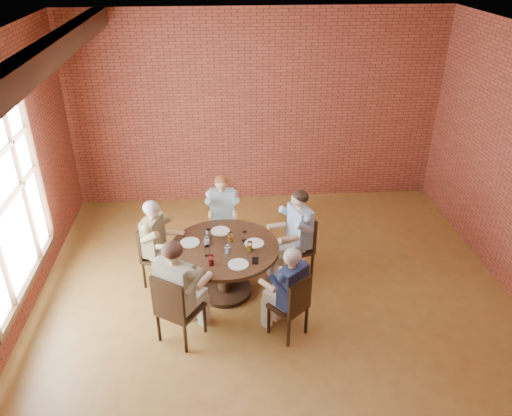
{
  "coord_description": "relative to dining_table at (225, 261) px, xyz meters",
  "views": [
    {
      "loc": [
        -0.69,
        -4.91,
        4.38
      ],
      "look_at": [
        -0.21,
        1.0,
        1.12
      ],
      "focal_mm": 35.0,
      "sensor_mm": 36.0,
      "label": 1
    }
  ],
  "objects": [
    {
      "name": "diner_a",
      "position": [
        1.01,
        0.35,
        0.15
      ],
      "size": [
        0.8,
        0.73,
        1.35
      ],
      "primitive_type": null,
      "rotation": [
        0.0,
        0.0,
        -1.24
      ],
      "color": "#4577B4",
      "rests_on": "floor"
    },
    {
      "name": "glass_h",
      "position": [
        0.33,
        -0.13,
        0.29
      ],
      "size": [
        0.07,
        0.07,
        0.14
      ],
      "primitive_type": "cylinder",
      "color": "white",
      "rests_on": "dining_table"
    },
    {
      "name": "diner_e",
      "position": [
        0.75,
        -0.87,
        0.1
      ],
      "size": [
        0.75,
        0.76,
        1.25
      ],
      "primitive_type": null,
      "rotation": [
        0.0,
        0.0,
        3.85
      ],
      "color": "#182143",
      "rests_on": "floor"
    },
    {
      "name": "window",
      "position": [
        -2.51,
        -0.24,
        1.12
      ],
      "size": [
        0.1,
        2.16,
        2.36
      ],
      "color": "white",
      "rests_on": "wall_left"
    },
    {
      "name": "chair_d",
      "position": [
        -0.61,
        -0.91,
        -0.0
      ],
      "size": [
        0.64,
        0.64,
        0.97
      ],
      "rotation": [
        0.0,
        0.0,
        2.55
      ],
      "color": "black",
      "rests_on": "floor"
    },
    {
      "name": "plate_a",
      "position": [
        0.4,
        0.04,
        0.23
      ],
      "size": [
        0.26,
        0.26,
        0.01
      ],
      "primitive_type": "cylinder",
      "color": "white",
      "rests_on": "dining_table"
    },
    {
      "name": "plate_d",
      "position": [
        0.17,
        -0.43,
        0.23
      ],
      "size": [
        0.26,
        0.26,
        0.01
      ],
      "primitive_type": "cylinder",
      "color": "white",
      "rests_on": "dining_table"
    },
    {
      "name": "chair_c",
      "position": [
        -0.98,
        0.33,
        -0.03
      ],
      "size": [
        0.52,
        0.52,
        0.92
      ],
      "rotation": [
        0.0,
        0.0,
        1.25
      ],
      "color": "black",
      "rests_on": "floor"
    },
    {
      "name": "plate_c",
      "position": [
        -0.45,
        0.13,
        0.23
      ],
      "size": [
        0.26,
        0.26,
        0.01
      ],
      "primitive_type": "cylinder",
      "color": "white",
      "rests_on": "dining_table"
    },
    {
      "name": "diner_b",
      "position": [
        0.0,
        1.06,
        0.1
      ],
      "size": [
        0.49,
        0.6,
        1.26
      ],
      "primitive_type": null,
      "rotation": [
        0.0,
        0.0,
        -0.0
      ],
      "color": "#9CBAC7",
      "rests_on": "floor"
    },
    {
      "name": "ceiling",
      "position": [
        0.67,
        -0.64,
        2.87
      ],
      "size": [
        7.0,
        7.0,
        0.0
      ],
      "primitive_type": "plane",
      "rotation": [
        3.14,
        0.0,
        0.0
      ],
      "color": "white",
      "rests_on": "wall_back"
    },
    {
      "name": "glass_a",
      "position": [
        0.28,
        0.13,
        0.29
      ],
      "size": [
        0.07,
        0.07,
        0.14
      ],
      "primitive_type": "cylinder",
      "color": "white",
      "rests_on": "dining_table"
    },
    {
      "name": "glass_d",
      "position": [
        -0.23,
        0.07,
        0.29
      ],
      "size": [
        0.07,
        0.07,
        0.14
      ],
      "primitive_type": "cylinder",
      "color": "white",
      "rests_on": "dining_table"
    },
    {
      "name": "chair_b",
      "position": [
        0.0,
        1.13,
        -0.04
      ],
      "size": [
        0.39,
        0.39,
        0.9
      ],
      "rotation": [
        0.0,
        0.0,
        -0.0
      ],
      "color": "black",
      "rests_on": "floor"
    },
    {
      "name": "plate_b",
      "position": [
        -0.04,
        0.39,
        0.23
      ],
      "size": [
        0.26,
        0.26,
        0.01
      ],
      "primitive_type": "cylinder",
      "color": "white",
      "rests_on": "dining_table"
    },
    {
      "name": "glass_b",
      "position": [
        0.09,
        0.11,
        0.29
      ],
      "size": [
        0.07,
        0.07,
        0.14
      ],
      "primitive_type": "cylinder",
      "color": "white",
      "rests_on": "dining_table"
    },
    {
      "name": "dining_table",
      "position": [
        0.0,
        0.0,
        0.0
      ],
      "size": [
        1.46,
        1.46,
        0.75
      ],
      "color": "black",
      "rests_on": "floor"
    },
    {
      "name": "smartphone",
      "position": [
        0.39,
        -0.36,
        0.23
      ],
      "size": [
        0.09,
        0.16,
        0.01
      ],
      "primitive_type": "cube",
      "rotation": [
        0.0,
        0.0,
        -0.11
      ],
      "color": "black",
      "rests_on": "dining_table"
    },
    {
      "name": "chair_e",
      "position": [
        0.79,
        -0.93,
        -0.04
      ],
      "size": [
        0.55,
        0.55,
        0.89
      ],
      "rotation": [
        0.0,
        0.0,
        3.85
      ],
      "color": "black",
      "rests_on": "floor"
    },
    {
      "name": "ceiling_beam",
      "position": [
        -1.78,
        -0.64,
        2.74
      ],
      "size": [
        0.22,
        6.9,
        0.26
      ],
      "primitive_type": "cube",
      "color": "black",
      "rests_on": "ceiling"
    },
    {
      "name": "glass_f",
      "position": [
        -0.17,
        -0.41,
        0.29
      ],
      "size": [
        0.07,
        0.07,
        0.14
      ],
      "primitive_type": "cylinder",
      "color": "white",
      "rests_on": "dining_table"
    },
    {
      "name": "glass_e",
      "position": [
        -0.22,
        -0.18,
        0.29
      ],
      "size": [
        0.07,
        0.07,
        0.14
      ],
      "primitive_type": "cylinder",
      "color": "white",
      "rests_on": "dining_table"
    },
    {
      "name": "diner_d",
      "position": [
        -0.55,
        -0.83,
        0.17
      ],
      "size": [
        0.86,
        0.9,
        1.4
      ],
      "primitive_type": null,
      "rotation": [
        0.0,
        0.0,
        2.55
      ],
      "color": "beige",
      "rests_on": "floor"
    },
    {
      "name": "wall_back",
      "position": [
        0.67,
        2.86,
        1.17
      ],
      "size": [
        7.0,
        0.0,
        7.0
      ],
      "primitive_type": "plane",
      "rotation": [
        1.57,
        0.0,
        0.0
      ],
      "color": "brown",
      "rests_on": "ground"
    },
    {
      "name": "diner_c",
      "position": [
        -0.91,
        0.3,
        0.12
      ],
      "size": [
        0.75,
        0.67,
        1.29
      ],
      "primitive_type": null,
      "rotation": [
        0.0,
        0.0,
        1.25
      ],
      "color": "brown",
      "rests_on": "floor"
    },
    {
      "name": "floor",
      "position": [
        0.67,
        -0.64,
        -0.53
      ],
      "size": [
        7.0,
        7.0,
        0.0
      ],
      "primitive_type": "plane",
      "color": "olive",
      "rests_on": "ground"
    },
    {
      "name": "glass_c",
      "position": [
        -0.2,
        0.22,
        0.29
      ],
      "size": [
        0.07,
        0.07,
        0.14
      ],
      "primitive_type": "cylinder",
      "color": "white",
      "rests_on": "dining_table"
    },
    {
      "name": "chair_a",
      "position": [
        1.1,
        0.38,
        -0.02
      ],
      "size": [
        0.55,
        0.55,
        0.95
      ],
      "rotation": [
        0.0,
        0.0,
        -1.24
      ],
      "color": "black",
      "rests_on": "floor"
    },
    {
      "name": "glass_g",
      "position": [
        0.04,
        -0.16,
        0.29
      ],
      "size": [
        0.07,
        0.07,
        0.14
      ],
      "primitive_type": "cylinder",
      "color": "white",
      "rests_on": "dining_table"
    }
  ]
}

